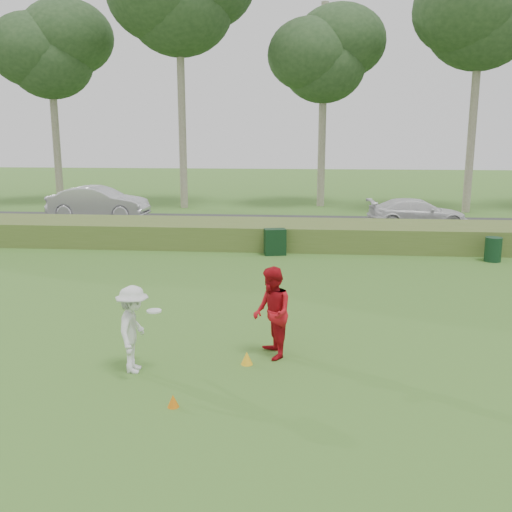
# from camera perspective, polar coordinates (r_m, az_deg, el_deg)

# --- Properties ---
(ground) EXTENTS (120.00, 120.00, 0.00)m
(ground) POSITION_cam_1_polar(r_m,az_deg,el_deg) (10.89, -1.98, -11.21)
(ground) COLOR #376923
(ground) RESTS_ON ground
(reed_strip) EXTENTS (80.00, 3.00, 0.90)m
(reed_strip) POSITION_cam_1_polar(r_m,az_deg,el_deg) (22.28, 1.90, 2.21)
(reed_strip) COLOR #4B6428
(reed_strip) RESTS_ON ground
(park_road) EXTENTS (80.00, 6.00, 0.06)m
(park_road) POSITION_cam_1_polar(r_m,az_deg,el_deg) (27.27, 2.52, 3.17)
(park_road) COLOR #2D2D2D
(park_road) RESTS_ON ground
(tree_2) EXTENTS (6.50, 6.50, 12.00)m
(tree_2) POSITION_cam_1_polar(r_m,az_deg,el_deg) (37.48, -19.92, 18.67)
(tree_2) COLOR gray
(tree_2) RESTS_ON ground
(tree_4) EXTENTS (6.24, 6.24, 11.50)m
(tree_4) POSITION_cam_1_polar(r_m,az_deg,el_deg) (34.67, 6.81, 19.23)
(tree_4) COLOR gray
(tree_4) RESTS_ON ground
(tree_5) EXTENTS (7.28, 7.28, 14.00)m
(tree_5) POSITION_cam_1_polar(r_m,az_deg,el_deg) (34.11, 21.61, 21.82)
(tree_5) COLOR gray
(tree_5) RESTS_ON ground
(player_white) EXTENTS (0.87, 1.08, 1.63)m
(player_white) POSITION_cam_1_polar(r_m,az_deg,el_deg) (10.73, -12.16, -7.17)
(player_white) COLOR silver
(player_white) RESTS_ON ground
(player_red) EXTENTS (0.92, 1.05, 1.81)m
(player_red) POSITION_cam_1_polar(r_m,az_deg,el_deg) (11.12, 1.61, -5.71)
(player_red) COLOR #B50F19
(player_red) RESTS_ON ground
(cone_orange) EXTENTS (0.19, 0.19, 0.21)m
(cone_orange) POSITION_cam_1_polar(r_m,az_deg,el_deg) (9.56, -8.29, -14.14)
(cone_orange) COLOR orange
(cone_orange) RESTS_ON ground
(cone_yellow) EXTENTS (0.23, 0.23, 0.25)m
(cone_yellow) POSITION_cam_1_polar(r_m,az_deg,el_deg) (11.03, -0.93, -10.17)
(cone_yellow) COLOR yellow
(cone_yellow) RESTS_ON ground
(utility_cabinet) EXTENTS (0.85, 0.63, 0.95)m
(utility_cabinet) POSITION_cam_1_polar(r_m,az_deg,el_deg) (20.55, 1.91, 1.43)
(utility_cabinet) COLOR black
(utility_cabinet) RESTS_ON ground
(trash_bin) EXTENTS (0.62, 0.62, 0.84)m
(trash_bin) POSITION_cam_1_polar(r_m,az_deg,el_deg) (21.11, 22.62, 0.62)
(trash_bin) COLOR #11331C
(trash_bin) RESTS_ON ground
(car_mid) EXTENTS (4.97, 1.82, 1.63)m
(car_mid) POSITION_cam_1_polar(r_m,az_deg,el_deg) (29.93, -15.46, 5.18)
(car_mid) COLOR silver
(car_mid) RESTS_ON park_road
(car_right) EXTENTS (4.60, 2.09, 1.30)m
(car_right) POSITION_cam_1_polar(r_m,az_deg,el_deg) (27.21, 15.80, 4.15)
(car_right) COLOR silver
(car_right) RESTS_ON park_road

